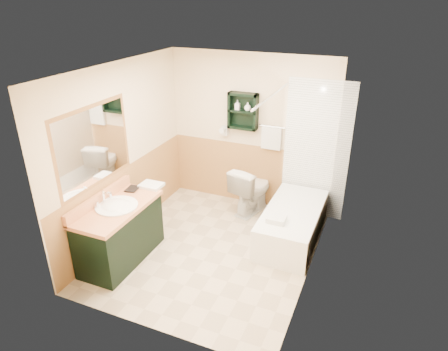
% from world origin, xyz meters
% --- Properties ---
extents(floor, '(3.00, 3.00, 0.00)m').
position_xyz_m(floor, '(0.00, 0.00, 0.00)').
color(floor, beige).
rests_on(floor, ground).
extents(back_wall, '(2.60, 0.04, 2.40)m').
position_xyz_m(back_wall, '(0.00, 1.52, 1.20)').
color(back_wall, '#FFF3C7').
rests_on(back_wall, ground).
extents(left_wall, '(0.04, 3.00, 2.40)m').
position_xyz_m(left_wall, '(-1.32, 0.00, 1.20)').
color(left_wall, '#FFF3C7').
rests_on(left_wall, ground).
extents(right_wall, '(0.04, 3.00, 2.40)m').
position_xyz_m(right_wall, '(1.32, 0.00, 1.20)').
color(right_wall, '#FFF3C7').
rests_on(right_wall, ground).
extents(ceiling, '(2.60, 3.00, 0.04)m').
position_xyz_m(ceiling, '(0.00, 0.00, 2.42)').
color(ceiling, white).
rests_on(ceiling, back_wall).
extents(wainscot_left, '(2.98, 2.98, 1.00)m').
position_xyz_m(wainscot_left, '(-1.29, 0.00, 0.50)').
color(wainscot_left, tan).
rests_on(wainscot_left, left_wall).
extents(wainscot_back, '(2.58, 2.58, 1.00)m').
position_xyz_m(wainscot_back, '(0.00, 1.49, 0.50)').
color(wainscot_back, tan).
rests_on(wainscot_back, back_wall).
extents(mirror_frame, '(1.30, 1.30, 1.00)m').
position_xyz_m(mirror_frame, '(-1.27, -0.55, 1.50)').
color(mirror_frame, '#976231').
rests_on(mirror_frame, left_wall).
extents(mirror_glass, '(1.20, 1.20, 0.90)m').
position_xyz_m(mirror_glass, '(-1.27, -0.55, 1.50)').
color(mirror_glass, white).
rests_on(mirror_glass, left_wall).
extents(tile_right, '(1.50, 1.50, 2.10)m').
position_xyz_m(tile_right, '(1.28, 0.75, 1.05)').
color(tile_right, white).
rests_on(tile_right, right_wall).
extents(tile_back, '(0.95, 0.95, 2.10)m').
position_xyz_m(tile_back, '(1.03, 1.48, 1.05)').
color(tile_back, white).
rests_on(tile_back, back_wall).
extents(tile_accent, '(1.50, 1.50, 0.10)m').
position_xyz_m(tile_accent, '(1.27, 0.75, 1.90)').
color(tile_accent, '#12412C').
rests_on(tile_accent, right_wall).
extents(wall_shelf, '(0.45, 0.15, 0.55)m').
position_xyz_m(wall_shelf, '(-0.10, 1.41, 1.55)').
color(wall_shelf, black).
rests_on(wall_shelf, back_wall).
extents(hair_dryer, '(0.10, 0.24, 0.18)m').
position_xyz_m(hair_dryer, '(-0.40, 1.43, 1.20)').
color(hair_dryer, silver).
rests_on(hair_dryer, back_wall).
extents(towel_bar, '(0.40, 0.06, 0.40)m').
position_xyz_m(towel_bar, '(0.35, 1.45, 1.35)').
color(towel_bar, white).
rests_on(towel_bar, back_wall).
extents(curtain_rod, '(0.03, 1.60, 0.03)m').
position_xyz_m(curtain_rod, '(0.53, 0.75, 2.00)').
color(curtain_rod, silver).
rests_on(curtain_rod, back_wall).
extents(shower_curtain, '(1.05, 1.05, 1.70)m').
position_xyz_m(shower_curtain, '(0.53, 0.92, 1.15)').
color(shower_curtain, '#C4B294').
rests_on(shower_curtain, curtain_rod).
extents(vanity, '(0.59, 1.21, 0.77)m').
position_xyz_m(vanity, '(-0.99, -0.61, 0.39)').
color(vanity, black).
rests_on(vanity, ground).
extents(bathtub, '(0.71, 1.50, 0.48)m').
position_xyz_m(bathtub, '(0.93, 0.68, 0.24)').
color(bathtub, white).
rests_on(bathtub, ground).
extents(toilet, '(0.61, 0.85, 0.75)m').
position_xyz_m(toilet, '(0.14, 1.21, 0.37)').
color(toilet, white).
rests_on(toilet, ground).
extents(counter_towel, '(0.30, 0.23, 0.04)m').
position_xyz_m(counter_towel, '(-0.89, 0.03, 0.79)').
color(counter_towel, white).
rests_on(counter_towel, vanity).
extents(vanity_book, '(0.15, 0.04, 0.21)m').
position_xyz_m(vanity_book, '(-1.16, -0.16, 0.87)').
color(vanity_book, black).
rests_on(vanity_book, vanity).
extents(tub_towel, '(0.24, 0.20, 0.07)m').
position_xyz_m(tub_towel, '(0.80, 0.28, 0.51)').
color(tub_towel, white).
rests_on(tub_towel, bathtub).
extents(soap_bottle_a, '(0.07, 0.15, 0.07)m').
position_xyz_m(soap_bottle_a, '(-0.19, 1.40, 1.60)').
color(soap_bottle_a, white).
rests_on(soap_bottle_a, wall_shelf).
extents(soap_bottle_b, '(0.11, 0.14, 0.10)m').
position_xyz_m(soap_bottle_b, '(-0.02, 1.40, 1.61)').
color(soap_bottle_b, white).
rests_on(soap_bottle_b, wall_shelf).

